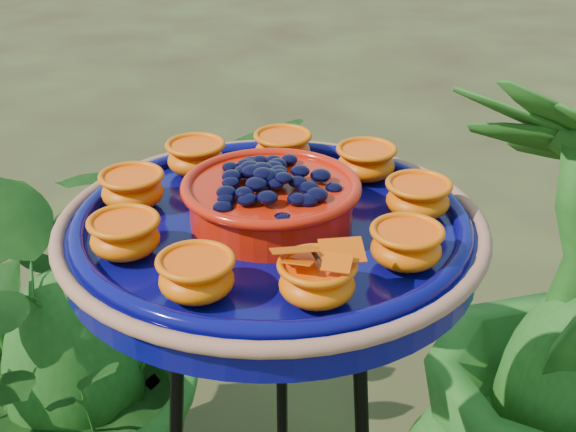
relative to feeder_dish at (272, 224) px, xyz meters
name	(u,v)px	position (x,y,z in m)	size (l,w,h in m)	color
feeder_dish	(272,224)	(0.00, 0.00, 0.00)	(0.50, 0.50, 0.11)	#070651
shrub_back_left	(67,333)	(-0.44, 0.48, -0.51)	(0.86, 0.75, 0.96)	#194913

